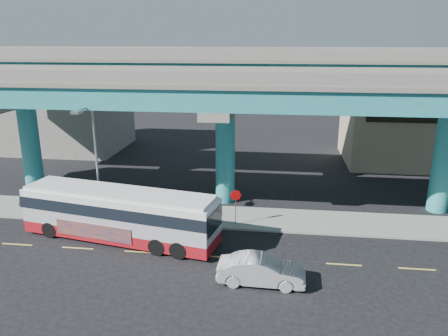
# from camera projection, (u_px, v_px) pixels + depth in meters

# --- Properties ---
(ground) EXTENTS (120.00, 120.00, 0.00)m
(ground) POSITION_uv_depth(u_px,v_px,m) (207.00, 254.00, 26.16)
(ground) COLOR black
(ground) RESTS_ON ground
(sidewalk) EXTENTS (70.00, 4.00, 0.15)m
(sidewalk) POSITION_uv_depth(u_px,v_px,m) (219.00, 217.00, 31.37)
(sidewalk) COLOR gray
(sidewalk) RESTS_ON ground
(lane_markings) EXTENTS (58.00, 0.12, 0.01)m
(lane_markings) POSITION_uv_depth(u_px,v_px,m) (206.00, 256.00, 25.88)
(lane_markings) COLOR #D8C64C
(lane_markings) RESTS_ON ground
(viaduct) EXTENTS (52.00, 12.40, 11.70)m
(viaduct) POSITION_uv_depth(u_px,v_px,m) (225.00, 84.00, 32.21)
(viaduct) COLOR #226F82
(viaduct) RESTS_ON ground
(building_beige) EXTENTS (14.00, 10.23, 7.00)m
(building_beige) POSITION_uv_depth(u_px,v_px,m) (416.00, 128.00, 44.82)
(building_beige) COLOR tan
(building_beige) RESTS_ON ground
(building_concrete) EXTENTS (12.00, 10.00, 9.00)m
(building_concrete) POSITION_uv_depth(u_px,v_px,m) (69.00, 110.00, 50.13)
(building_concrete) COLOR gray
(building_concrete) RESTS_ON ground
(transit_bus) EXTENTS (13.13, 5.18, 3.30)m
(transit_bus) POSITION_uv_depth(u_px,v_px,m) (120.00, 213.00, 27.57)
(transit_bus) COLOR maroon
(transit_bus) RESTS_ON ground
(sedan) EXTENTS (1.87, 4.68, 1.51)m
(sedan) POSITION_uv_depth(u_px,v_px,m) (261.00, 270.00, 22.81)
(sedan) COLOR #ACABB0
(sedan) RESTS_ON ground
(parked_car) EXTENTS (2.62, 4.47, 1.39)m
(parked_car) POSITION_uv_depth(u_px,v_px,m) (49.00, 198.00, 32.86)
(parked_car) COLOR #2F2E33
(parked_car) RESTS_ON sidewalk
(street_lamp) EXTENTS (0.50, 2.65, 8.22)m
(street_lamp) POSITION_uv_depth(u_px,v_px,m) (92.00, 148.00, 28.86)
(street_lamp) COLOR gray
(street_lamp) RESTS_ON sidewalk
(stop_sign) EXTENTS (0.74, 0.21, 2.50)m
(stop_sign) POSITION_uv_depth(u_px,v_px,m) (236.00, 200.00, 29.42)
(stop_sign) COLOR gray
(stop_sign) RESTS_ON sidewalk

